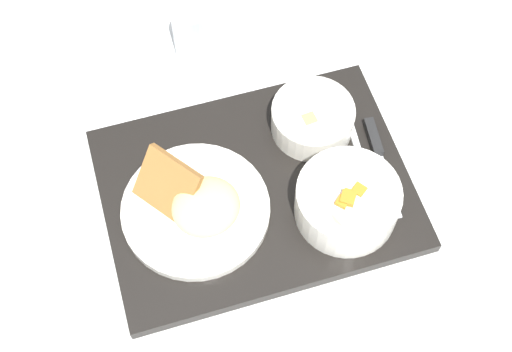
% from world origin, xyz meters
% --- Properties ---
extents(ground_plane, '(4.00, 4.00, 0.00)m').
position_xyz_m(ground_plane, '(0.00, 0.00, 0.00)').
color(ground_plane, silver).
extents(serving_tray, '(0.44, 0.33, 0.02)m').
position_xyz_m(serving_tray, '(0.00, 0.00, 0.01)').
color(serving_tray, black).
rests_on(serving_tray, ground_plane).
extents(bowl_salad, '(0.14, 0.14, 0.07)m').
position_xyz_m(bowl_salad, '(-0.10, 0.08, 0.05)').
color(bowl_salad, silver).
rests_on(bowl_salad, serving_tray).
extents(bowl_soup, '(0.12, 0.12, 0.05)m').
position_xyz_m(bowl_soup, '(-0.11, -0.07, 0.05)').
color(bowl_soup, silver).
rests_on(bowl_soup, serving_tray).
extents(plate_main, '(0.20, 0.20, 0.07)m').
position_xyz_m(plate_main, '(0.09, 0.01, 0.04)').
color(plate_main, silver).
rests_on(plate_main, serving_tray).
extents(knife, '(0.04, 0.16, 0.01)m').
position_xyz_m(knife, '(-0.18, 0.00, 0.03)').
color(knife, silver).
rests_on(knife, serving_tray).
extents(spoon, '(0.04, 0.16, 0.01)m').
position_xyz_m(spoon, '(-0.15, 0.01, 0.03)').
color(spoon, silver).
rests_on(spoon, serving_tray).
extents(glass_water, '(0.07, 0.07, 0.11)m').
position_xyz_m(glass_water, '(0.01, -0.27, 0.05)').
color(glass_water, silver).
rests_on(glass_water, ground_plane).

